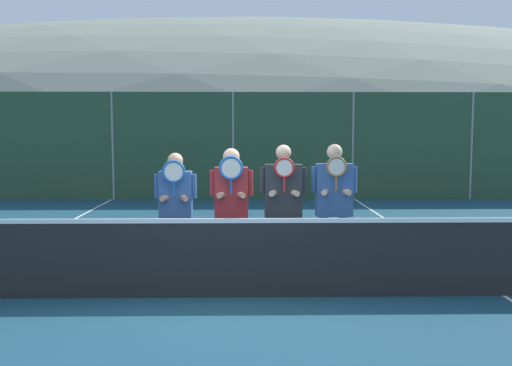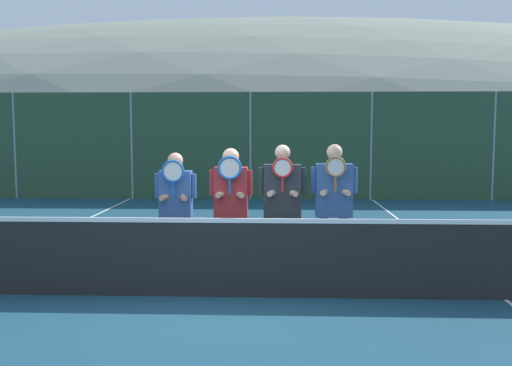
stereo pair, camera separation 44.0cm
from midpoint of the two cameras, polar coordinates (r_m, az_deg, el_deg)
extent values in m
plane|color=navy|center=(7.22, -2.63, -11.30)|extent=(120.00, 120.00, 0.00)
ellipsoid|color=gray|center=(65.07, 1.69, 3.60)|extent=(131.53, 73.07, 25.58)
cube|color=#9EA3A8|center=(25.53, -2.85, 3.94)|extent=(18.89, 5.00, 2.84)
cube|color=#4C4C51|center=(25.53, -2.87, 7.53)|extent=(19.39, 5.50, 0.36)
cylinder|color=gray|center=(18.43, -22.35, 3.47)|extent=(0.06, 0.06, 3.15)
cylinder|color=gray|center=(17.27, -11.62, 3.66)|extent=(0.06, 0.06, 3.15)
cylinder|color=gray|center=(16.78, 0.19, 3.72)|extent=(0.06, 0.06, 3.15)
cylinder|color=gray|center=(17.02, 12.17, 3.62)|extent=(0.06, 0.06, 3.15)
cylinder|color=gray|center=(17.97, 23.34, 3.39)|extent=(0.06, 0.06, 3.15)
cube|color=#2D4C33|center=(16.78, 0.19, 3.72)|extent=(21.17, 0.02, 3.15)
cube|color=black|center=(7.10, -2.65, -7.68)|extent=(9.48, 0.02, 0.94)
cube|color=white|center=(7.00, -2.67, -3.76)|extent=(9.48, 0.03, 0.06)
cube|color=white|center=(10.94, -20.45, -5.85)|extent=(0.05, 16.00, 0.01)
cube|color=white|center=(10.54, 18.83, -6.21)|extent=(0.05, 16.00, 0.01)
cylinder|color=#232838|center=(7.92, -7.24, -6.68)|extent=(0.13, 0.13, 0.84)
cylinder|color=#232838|center=(7.88, -5.51, -6.72)|extent=(0.13, 0.13, 0.84)
cube|color=#335693|center=(7.78, -6.43, -1.24)|extent=(0.43, 0.22, 0.67)
sphere|color=tan|center=(7.74, -6.47, 2.26)|extent=(0.21, 0.21, 0.21)
cylinder|color=#335693|center=(7.80, -8.20, -0.28)|extent=(0.08, 0.08, 0.33)
cylinder|color=#335693|center=(7.73, -4.67, -0.30)|extent=(0.08, 0.08, 0.33)
cylinder|color=tan|center=(7.71, -7.33, -1.41)|extent=(0.16, 0.27, 0.08)
cylinder|color=tan|center=(7.67, -5.73, -1.43)|extent=(0.16, 0.27, 0.08)
cylinder|color=#1E5BAD|center=(7.59, -6.65, -0.60)|extent=(0.03, 0.03, 0.20)
torus|color=#1E5BAD|center=(7.57, -6.67, 1.18)|extent=(0.31, 0.03, 0.31)
cylinder|color=silver|center=(7.57, -6.67, 1.18)|extent=(0.25, 0.00, 0.25)
cylinder|color=black|center=(7.84, -1.79, -6.66)|extent=(0.13, 0.13, 0.87)
cylinder|color=black|center=(7.82, 0.03, -6.67)|extent=(0.13, 0.13, 0.87)
cube|color=maroon|center=(7.70, -0.89, -0.97)|extent=(0.45, 0.22, 0.69)
sphere|color=tan|center=(7.66, -0.90, 2.67)|extent=(0.22, 0.22, 0.22)
cylinder|color=maroon|center=(7.71, -2.75, 0.05)|extent=(0.08, 0.08, 0.34)
cylinder|color=maroon|center=(7.68, 0.97, 0.03)|extent=(0.08, 0.08, 0.34)
cylinder|color=tan|center=(7.62, -1.77, -1.15)|extent=(0.16, 0.27, 0.08)
cylinder|color=tan|center=(7.61, -0.08, -1.15)|extent=(0.16, 0.27, 0.08)
cylinder|color=#1E5BAD|center=(7.51, -0.97, -0.32)|extent=(0.03, 0.03, 0.20)
torus|color=#1E5BAD|center=(7.49, -0.97, 1.53)|extent=(0.32, 0.03, 0.32)
cylinder|color=silver|center=(7.49, -0.97, 1.53)|extent=(0.26, 0.00, 0.26)
cylinder|color=white|center=(7.73, 3.25, -6.74)|extent=(0.13, 0.13, 0.90)
cylinder|color=white|center=(7.74, 5.28, -6.73)|extent=(0.13, 0.13, 0.90)
cube|color=#282D33|center=(7.61, 4.31, -0.81)|extent=(0.50, 0.22, 0.71)
sphere|color=#DBB293|center=(7.57, 4.34, 3.07)|extent=(0.20, 0.20, 0.20)
cylinder|color=#282D33|center=(7.59, 2.26, 0.25)|extent=(0.08, 0.08, 0.35)
cylinder|color=#282D33|center=(7.61, 6.37, 0.23)|extent=(0.08, 0.08, 0.35)
cylinder|color=#DBB293|center=(7.52, 3.39, -1.00)|extent=(0.16, 0.27, 0.08)
cylinder|color=#DBB293|center=(7.53, 5.28, -1.00)|extent=(0.16, 0.27, 0.08)
cylinder|color=red|center=(7.42, 4.37, -0.16)|extent=(0.03, 0.03, 0.20)
torus|color=red|center=(7.40, 4.38, 1.54)|extent=(0.27, 0.03, 0.27)
cylinder|color=silver|center=(7.40, 4.38, 1.54)|extent=(0.22, 0.00, 0.22)
cylinder|color=#56565B|center=(7.86, 8.36, -6.58)|extent=(0.13, 0.13, 0.90)
cylinder|color=#56565B|center=(7.89, 10.31, -6.56)|extent=(0.13, 0.13, 0.90)
cube|color=#335693|center=(7.75, 9.43, -0.73)|extent=(0.49, 0.22, 0.71)
sphere|color=#DBB293|center=(7.71, 9.48, 3.07)|extent=(0.21, 0.21, 0.21)
cylinder|color=#335693|center=(7.71, 7.46, 0.31)|extent=(0.08, 0.08, 0.35)
cylinder|color=#335693|center=(7.77, 11.41, 0.30)|extent=(0.08, 0.08, 0.35)
cylinder|color=#DBB293|center=(7.65, 8.60, -0.91)|extent=(0.16, 0.27, 0.08)
cylinder|color=#DBB293|center=(7.68, 10.41, -0.92)|extent=(0.16, 0.27, 0.08)
cylinder|color=#936033|center=(7.56, 9.61, -0.09)|extent=(0.03, 0.03, 0.20)
torus|color=#936033|center=(7.54, 9.63, 1.60)|extent=(0.28, 0.03, 0.28)
cylinder|color=silver|center=(7.54, 9.63, 1.60)|extent=(0.23, 0.00, 0.23)
cube|color=black|center=(20.82, -14.63, 1.44)|extent=(4.30, 1.90, 0.78)
cube|color=#2D3842|center=(20.78, -14.68, 3.39)|extent=(2.36, 1.74, 0.64)
cylinder|color=black|center=(19.55, -11.50, 0.10)|extent=(0.60, 0.16, 0.60)
cylinder|color=black|center=(21.43, -10.28, 0.58)|extent=(0.60, 0.16, 0.60)
cylinder|color=black|center=(20.39, -19.15, 0.13)|extent=(0.60, 0.16, 0.60)
cylinder|color=black|center=(22.20, -17.33, 0.59)|extent=(0.60, 0.16, 0.60)
cube|color=maroon|center=(20.04, -1.83, 1.52)|extent=(4.07, 1.88, 0.82)
cube|color=#2D3842|center=(20.01, -1.83, 3.65)|extent=(2.24, 1.73, 0.67)
cylinder|color=black|center=(19.07, 1.94, 0.08)|extent=(0.60, 0.16, 0.60)
cylinder|color=black|center=(20.98, 1.97, 0.57)|extent=(0.60, 0.16, 0.60)
cylinder|color=black|center=(19.27, -5.95, 0.11)|extent=(0.60, 0.16, 0.60)
cylinder|color=black|center=(21.16, -5.22, 0.59)|extent=(0.60, 0.16, 0.60)
cube|color=navy|center=(20.28, 11.78, 1.37)|extent=(4.62, 1.89, 0.76)
cube|color=#2D3842|center=(20.24, 11.81, 3.32)|extent=(2.54, 1.73, 0.62)
cylinder|color=black|center=(19.68, 16.53, 0.02)|extent=(0.60, 0.16, 0.60)
cylinder|color=black|center=(21.54, 15.27, 0.50)|extent=(0.60, 0.16, 0.60)
cylinder|color=black|center=(19.16, 7.80, 0.06)|extent=(0.60, 0.16, 0.60)
cylinder|color=black|center=(21.07, 7.29, 0.55)|extent=(0.60, 0.16, 0.60)
cube|color=#B2B7BC|center=(21.93, 24.13, 1.41)|extent=(4.15, 1.88, 0.85)
cube|color=#2D3842|center=(21.90, 24.21, 3.42)|extent=(2.28, 1.73, 0.69)
cylinder|color=black|center=(20.59, 21.60, 0.10)|extent=(0.60, 0.16, 0.60)
cylinder|color=black|center=(22.41, 19.98, 0.55)|extent=(0.60, 0.16, 0.60)
camera|label=1|loc=(0.22, -88.39, 0.15)|focal=40.00mm
camera|label=2|loc=(0.22, 91.61, -0.15)|focal=40.00mm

